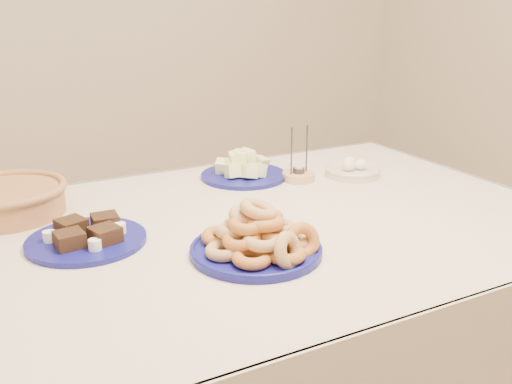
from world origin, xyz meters
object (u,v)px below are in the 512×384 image
at_px(candle_holder, 299,175).
at_px(wicker_basket, 7,199).
at_px(donut_platter, 259,239).
at_px(egg_bowl, 352,170).
at_px(dining_table, 247,260).
at_px(melon_plate, 243,169).
at_px(brownie_plate, 87,237).

bearing_deg(candle_holder, wicker_basket, 173.28).
xyz_separation_m(donut_platter, egg_bowl, (0.56, 0.39, -0.02)).
distance_m(dining_table, donut_platter, 0.24).
xyz_separation_m(dining_table, wicker_basket, (-0.54, 0.35, 0.15)).
height_order(dining_table, donut_platter, donut_platter).
bearing_deg(melon_plate, egg_bowl, -24.94).
xyz_separation_m(dining_table, brownie_plate, (-0.39, 0.06, 0.12)).
distance_m(brownie_plate, candle_holder, 0.73).
distance_m(brownie_plate, egg_bowl, 0.90).
bearing_deg(dining_table, brownie_plate, 170.84).
distance_m(dining_table, egg_bowl, 0.55).
xyz_separation_m(donut_platter, brownie_plate, (-0.33, 0.25, -0.02)).
height_order(brownie_plate, wicker_basket, wicker_basket).
height_order(melon_plate, egg_bowl, melon_plate).
relative_size(dining_table, wicker_basket, 4.64).
height_order(melon_plate, brownie_plate, melon_plate).
bearing_deg(egg_bowl, donut_platter, -144.90).
bearing_deg(brownie_plate, wicker_basket, 116.78).
height_order(melon_plate, wicker_basket, melon_plate).
relative_size(brownie_plate, wicker_basket, 0.80).
height_order(wicker_basket, candle_holder, candle_holder).
relative_size(donut_platter, wicker_basket, 1.07).
bearing_deg(egg_bowl, brownie_plate, -170.68).
distance_m(dining_table, wicker_basket, 0.66).
bearing_deg(donut_platter, melon_plate, 66.78).
height_order(donut_platter, melon_plate, donut_platter).
bearing_deg(dining_table, egg_bowl, 22.94).
height_order(brownie_plate, egg_bowl, egg_bowl).
relative_size(donut_platter, egg_bowl, 2.12).
distance_m(donut_platter, melon_plate, 0.59).
distance_m(wicker_basket, egg_bowl, 1.05).
bearing_deg(wicker_basket, donut_platter, -48.42).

